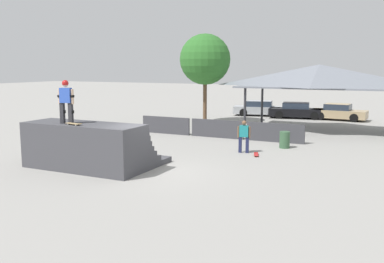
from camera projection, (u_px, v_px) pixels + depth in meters
ground_plane at (149, 173)px, 16.81m from camera, size 160.00×160.00×0.00m
quarter_pipe_ramp at (89, 148)px, 17.62m from camera, size 5.10×3.64×1.87m
skater_on_deck at (66, 99)px, 16.97m from camera, size 0.75×0.32×1.73m
skateboard_on_deck at (74, 124)px, 16.65m from camera, size 0.82×0.35×0.09m
bystander_walking at (244, 135)px, 20.59m from camera, size 0.64×0.29×1.58m
skateboard_on_ground at (256, 154)px, 20.06m from camera, size 0.44×0.81×0.09m
barrier_fence at (217, 129)px, 25.04m from camera, size 10.15×0.12×1.05m
pavilion_shelter at (319, 76)px, 27.37m from camera, size 10.07×4.54×4.27m
tree_far_back at (205, 60)px, 30.99m from camera, size 3.69×3.69×6.50m
trash_bin at (285, 140)px, 21.85m from camera, size 0.52×0.52×0.85m
parked_car_silver at (260, 109)px, 36.22m from camera, size 4.76×2.55×1.27m
parked_car_black at (297, 111)px, 34.41m from camera, size 4.65×2.32×1.27m
parked_car_tan at (339, 112)px, 33.25m from camera, size 4.21×1.94×1.27m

